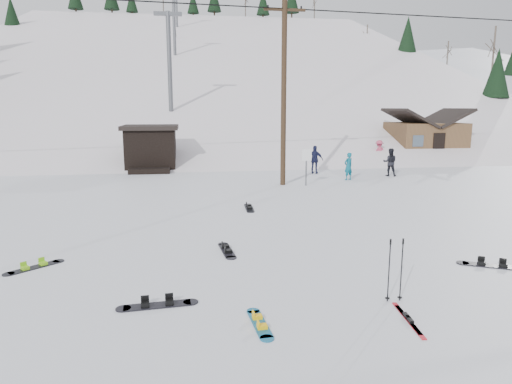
{
  "coord_description": "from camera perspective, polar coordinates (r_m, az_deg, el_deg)",
  "views": [
    {
      "loc": [
        -2.67,
        -8.31,
        3.9
      ],
      "look_at": [
        -0.72,
        4.85,
        1.4
      ],
      "focal_mm": 32.0,
      "sensor_mm": 36.0,
      "label": 1
    }
  ],
  "objects": [
    {
      "name": "trail_sign",
      "position": [
        22.79,
        6.33,
        3.97
      ],
      "size": [
        0.5,
        0.09,
        1.85
      ],
      "color": "#595B60",
      "rests_on": "ground"
    },
    {
      "name": "skier_teal",
      "position": [
        24.99,
        11.47,
        3.16
      ],
      "size": [
        0.64,
        0.54,
        1.47
      ],
      "primitive_type": "imported",
      "rotation": [
        0.0,
        0.0,
        3.57
      ],
      "color": "#0B5B70",
      "rests_on": "ground"
    },
    {
      "name": "skier_navy",
      "position": [
        27.02,
        7.38,
        4.03
      ],
      "size": [
        1.04,
        0.8,
        1.65
      ],
      "primitive_type": "imported",
      "rotation": [
        0.0,
        0.0,
        2.66
      ],
      "color": "#171A3A",
      "rests_on": "ground"
    },
    {
      "name": "ski_slope",
      "position": [
        65.33,
        -5.82,
        -3.49
      ],
      "size": [
        60.0,
        85.24,
        65.97
      ],
      "primitive_type": "cube",
      "rotation": [
        0.31,
        0.0,
        0.0
      ],
      "color": "white",
      "rests_on": "ground"
    },
    {
      "name": "utility_pole",
      "position": [
        22.81,
        3.49,
        12.59
      ],
      "size": [
        2.0,
        0.26,
        9.0
      ],
      "color": "#3A2819",
      "rests_on": "ground"
    },
    {
      "name": "board_scatter_d",
      "position": [
        12.84,
        27.42,
        -8.14
      ],
      "size": [
        1.5,
        0.92,
        0.12
      ],
      "rotation": [
        0.0,
        0.0,
        -0.47
      ],
      "color": "black",
      "rests_on": "ground"
    },
    {
      "name": "ski_poles",
      "position": [
        9.73,
        17.01,
        -9.24
      ],
      "size": [
        0.36,
        0.1,
        1.31
      ],
      "color": "black",
      "rests_on": "ground"
    },
    {
      "name": "hero_skis",
      "position": [
        9.22,
        18.48,
        -14.83
      ],
      "size": [
        0.22,
        1.48,
        0.08
      ],
      "rotation": [
        0.0,
        0.0,
        -0.09
      ],
      "color": "#AE111B",
      "rests_on": "ground"
    },
    {
      "name": "treeline_right",
      "position": [
        63.57,
        29.24,
        5.79
      ],
      "size": [
        20.0,
        60.0,
        10.0
      ],
      "primitive_type": null,
      "color": "black",
      "rests_on": "ground"
    },
    {
      "name": "lift_tower_near",
      "position": [
        38.54,
        -10.78,
        16.37
      ],
      "size": [
        2.2,
        0.36,
        8.0
      ],
      "color": "#595B60",
      "rests_on": "ski_slope"
    },
    {
      "name": "cabin",
      "position": [
        36.9,
        20.35,
        6.24
      ],
      "size": [
        5.39,
        4.4,
        3.77
      ],
      "color": "brown",
      "rests_on": "ground"
    },
    {
      "name": "ground",
      "position": [
        9.56,
        8.81,
        -13.57
      ],
      "size": [
        200.0,
        200.0,
        0.0
      ],
      "primitive_type": "plane",
      "color": "white",
      "rests_on": "ground"
    },
    {
      "name": "board_scatter_b",
      "position": [
        12.61,
        -3.66,
        -7.26
      ],
      "size": [
        0.41,
        1.53,
        0.11
      ],
      "rotation": [
        0.0,
        0.0,
        1.67
      ],
      "color": "black",
      "rests_on": "ground"
    },
    {
      "name": "board_scatter_f",
      "position": [
        17.72,
        -0.87,
        -1.98
      ],
      "size": [
        0.35,
        1.57,
        0.11
      ],
      "rotation": [
        0.0,
        0.0,
        1.53
      ],
      "color": "black",
      "rests_on": "ground"
    },
    {
      "name": "ridge_right",
      "position": [
        72.64,
        25.9,
        -2.27
      ],
      "size": [
        45.66,
        93.98,
        54.59
      ],
      "primitive_type": "cube",
      "rotation": [
        0.21,
        -0.05,
        -0.12
      ],
      "color": "white",
      "rests_on": "ground"
    },
    {
      "name": "skier_dark",
      "position": [
        26.99,
        16.4,
        3.59
      ],
      "size": [
        0.93,
        0.83,
        1.58
      ],
      "primitive_type": "imported",
      "rotation": [
        0.0,
        0.0,
        2.78
      ],
      "color": "black",
      "rests_on": "ground"
    },
    {
      "name": "skier_pink",
      "position": [
        33.13,
        15.12,
        4.9
      ],
      "size": [
        1.16,
        0.88,
        1.59
      ],
      "primitive_type": "imported",
      "rotation": [
        0.0,
        0.0,
        3.47
      ],
      "color": "#BE4362",
      "rests_on": "ground"
    },
    {
      "name": "lift_hut",
      "position": [
        29.45,
        -12.98,
        5.44
      ],
      "size": [
        3.4,
        4.1,
        2.75
      ],
      "color": "black",
      "rests_on": "ground"
    },
    {
      "name": "board_scatter_c",
      "position": [
        12.58,
        -25.97,
        -8.41
      ],
      "size": [
        1.19,
        1.07,
        0.1
      ],
      "rotation": [
        0.0,
        0.0,
        0.71
      ],
      "color": "black",
      "rests_on": "ground"
    },
    {
      "name": "board_scatter_a",
      "position": [
        9.53,
        -12.22,
        -13.6
      ],
      "size": [
        1.61,
        0.42,
        0.11
      ],
      "rotation": [
        0.0,
        0.0,
        0.09
      ],
      "color": "black",
      "rests_on": "ground"
    },
    {
      "name": "hero_snowboard",
      "position": [
        8.62,
        0.45,
        -16.08
      ],
      "size": [
        0.34,
        1.33,
        0.09
      ],
      "rotation": [
        0.0,
        0.0,
        1.65
      ],
      "color": "#166690",
      "rests_on": "ground"
    },
    {
      "name": "treeline_crest",
      "position": [
        94.43,
        -6.85,
        8.21
      ],
      "size": [
        50.0,
        6.0,
        10.0
      ],
      "primitive_type": null,
      "color": "black",
      "rests_on": "ski_slope"
    },
    {
      "name": "lift_tower_mid",
      "position": [
        59.26,
        -10.22,
        20.66
      ],
      "size": [
        2.2,
        0.36,
        8.0
      ],
      "color": "#595B60",
      "rests_on": "ski_slope"
    }
  ]
}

